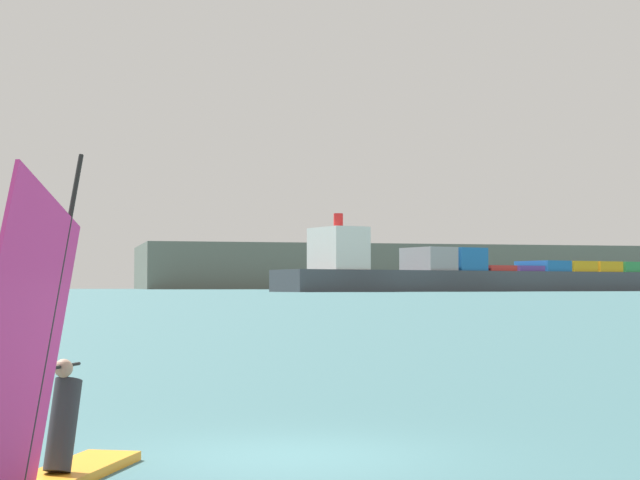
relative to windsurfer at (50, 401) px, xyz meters
name	(u,v)px	position (x,y,z in m)	size (l,w,h in m)	color
ground_plane	(293,456)	(2.80, 2.10, -0.98)	(4000.00, 4000.00, 0.00)	#386066
windsurfer	(50,401)	(0.00, 0.00, 0.00)	(1.31, 4.11, 4.11)	orange
cargo_ship	(482,275)	(98.00, 474.67, 6.82)	(205.85, 126.76, 33.44)	#3F444C
distant_headland	(431,270)	(167.28, 1108.03, 18.33)	(631.40, 429.42, 38.61)	#60665B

